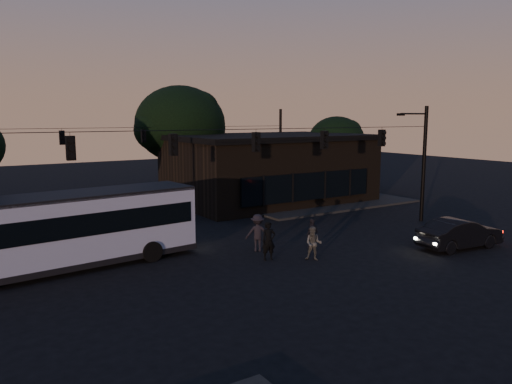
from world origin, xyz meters
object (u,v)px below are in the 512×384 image
pedestrian_b (314,243)px  pedestrian_d (258,233)px  bus (63,228)px  car (460,233)px  building (269,168)px  pedestrian_c (312,234)px  pedestrian_a (269,241)px

pedestrian_b → pedestrian_d: pedestrian_d is taller
bus → pedestrian_d: bearing=-18.8°
pedestrian_d → car: bearing=177.1°
bus → pedestrian_d: bus is taller
building → pedestrian_c: bearing=-115.6°
bus → pedestrian_b: bus is taller
bus → pedestrian_a: 9.38m
building → pedestrian_c: building is taller
pedestrian_d → pedestrian_c: bearing=-175.3°
pedestrian_b → bus: bearing=-159.1°
pedestrian_b → pedestrian_c: 2.18m
car → pedestrian_b: size_ratio=2.90×
building → pedestrian_c: (-6.45, -13.44, -1.92)m
car → pedestrian_a: (-9.61, 3.63, 0.16)m
car → pedestrian_d: size_ratio=2.49×
pedestrian_c → pedestrian_d: (-2.69, 1.11, 0.17)m
bus → car: 19.62m
pedestrian_b → building: bearing=109.3°
car → pedestrian_b: bearing=79.0°
bus → pedestrian_c: size_ratio=7.84×
pedestrian_c → pedestrian_a: bearing=-7.8°
pedestrian_b → pedestrian_c: bearing=98.8°
car → pedestrian_d: 10.58m
pedestrian_c → pedestrian_d: 2.91m
bus → pedestrian_c: 12.15m
pedestrian_a → pedestrian_c: bearing=23.4°
bus → pedestrian_b: size_ratio=7.53×
building → pedestrian_b: size_ratio=9.40×
car → pedestrian_b: (-7.82, 2.44, 0.04)m
pedestrian_b → pedestrian_a: bearing=-167.0°
pedestrian_a → pedestrian_b: 2.15m
bus → pedestrian_d: 9.27m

